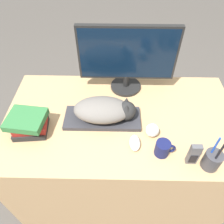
{
  "coord_description": "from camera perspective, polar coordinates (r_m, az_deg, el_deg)",
  "views": [
    {
      "loc": [
        -0.04,
        -0.45,
        1.64
      ],
      "look_at": [
        -0.05,
        0.36,
        0.77
      ],
      "focal_mm": 35.0,
      "sensor_mm": 36.0,
      "label": 1
    }
  ],
  "objects": [
    {
      "name": "monitor",
      "position": [
        1.29,
        4.07,
        14.25
      ],
      "size": [
        0.57,
        0.19,
        0.42
      ],
      "color": "black",
      "rests_on": "desk"
    },
    {
      "name": "baseball",
      "position": [
        1.16,
        10.48,
        -4.69
      ],
      "size": [
        0.07,
        0.07,
        0.07
      ],
      "color": "silver",
      "rests_on": "desk"
    },
    {
      "name": "cat",
      "position": [
        1.17,
        -1.55,
        0.57
      ],
      "size": [
        0.34,
        0.18,
        0.12
      ],
      "color": "#66605B",
      "rests_on": "keyboard"
    },
    {
      "name": "keyboard",
      "position": [
        1.22,
        -2.52,
        -1.65
      ],
      "size": [
        0.42,
        0.17,
        0.02
      ],
      "color": "#2D2D33",
      "rests_on": "desk"
    },
    {
      "name": "pen_cup",
      "position": [
        1.12,
        24.7,
        -11.26
      ],
      "size": [
        0.08,
        0.08,
        0.23
      ],
      "color": "#38383D",
      "rests_on": "desk"
    },
    {
      "name": "desk",
      "position": [
        1.53,
        2.06,
        -10.29
      ],
      "size": [
        1.33,
        0.75,
        0.71
      ],
      "color": "tan",
      "rests_on": "ground_plane"
    },
    {
      "name": "computer_mouse",
      "position": [
        1.11,
        5.97,
        -7.99
      ],
      "size": [
        0.05,
        0.1,
        0.04
      ],
      "color": "silver",
      "rests_on": "desk"
    },
    {
      "name": "phone",
      "position": [
        1.08,
        20.54,
        -10.38
      ],
      "size": [
        0.05,
        0.03,
        0.13
      ],
      "color": "#4C4C51",
      "rests_on": "desk"
    },
    {
      "name": "coffee_mug",
      "position": [
        1.09,
        13.18,
        -9.24
      ],
      "size": [
        0.1,
        0.07,
        0.08
      ],
      "color": "#141947",
      "rests_on": "desk"
    },
    {
      "name": "book_stack",
      "position": [
        1.22,
        -20.91,
        -2.89
      ],
      "size": [
        0.21,
        0.18,
        0.11
      ],
      "color": "black",
      "rests_on": "desk"
    }
  ]
}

